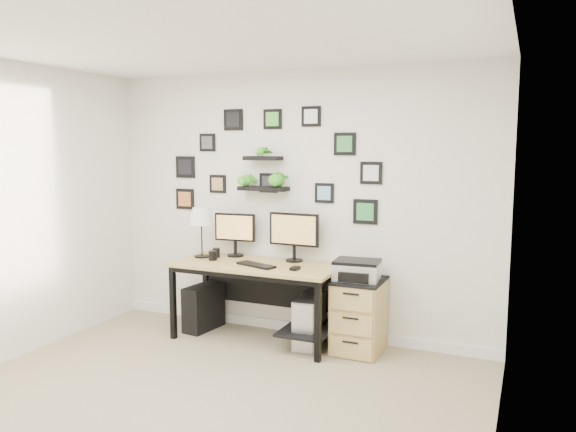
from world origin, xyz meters
The scene contains 14 objects.
room centered at (0.00, 1.98, 0.05)m, with size 4.00×4.00×4.00m.
desk centered at (-0.21, 1.67, 0.63)m, with size 1.60×0.70×0.75m.
monitor_left centered at (-0.61, 1.87, 1.01)m, with size 0.43×0.18×0.44m.
monitor_right centered at (0.05, 1.87, 1.03)m, with size 0.51×0.17×0.48m.
keyboard centered at (-0.20, 1.53, 0.76)m, with size 0.41×0.13×0.02m, color black.
mouse centered at (0.20, 1.53, 0.77)m, with size 0.07×0.10×0.03m, color black.
table_lamp centered at (-0.89, 1.70, 1.16)m, with size 0.25×0.25×0.51m.
mug centered at (-0.71, 1.61, 0.80)m, with size 0.08×0.08×0.09m, color black.
pen_cup centered at (-0.76, 1.75, 0.80)m, with size 0.07×0.07×0.09m, color black.
pc_tower_black centered at (-0.88, 1.69, 0.23)m, with size 0.20×0.46×0.46m, color black.
pc_tower_grey centered at (0.29, 1.67, 0.24)m, with size 0.26×0.49×0.47m.
file_cabinet centered at (0.75, 1.72, 0.34)m, with size 0.43×0.53×0.67m.
printer centered at (0.73, 1.70, 0.76)m, with size 0.42×0.35×0.18m.
wall_decor centered at (-0.28, 1.93, 1.66)m, with size 2.26×0.18×1.10m.
Camera 1 is at (2.14, -3.08, 1.87)m, focal length 35.00 mm.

